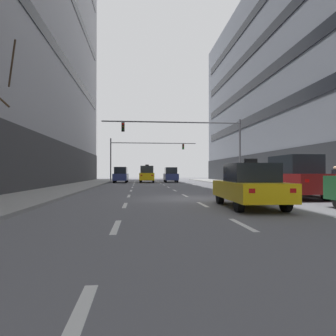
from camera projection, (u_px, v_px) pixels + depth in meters
ground_plane at (191, 198)px, 15.96m from camera, size 120.00×120.00×0.00m
sidewalk_left at (23, 198)px, 15.15m from camera, size 3.77×80.00×0.14m
lane_stripe_l1_s1 at (74, 327)px, 2.71m from camera, size 0.16×2.00×0.01m
lane_stripe_l1_s2 at (116, 227)px, 7.68m from camera, size 0.16×2.00×0.01m
lane_stripe_l1_s3 at (125, 205)px, 12.66m from camera, size 0.16×2.00×0.01m
lane_stripe_l1_s4 at (129, 196)px, 17.64m from camera, size 0.16×2.00×0.01m
lane_stripe_l1_s5 at (131, 191)px, 22.61m from camera, size 0.16×2.00×0.01m
lane_stripe_l1_s6 at (132, 187)px, 27.59m from camera, size 0.16×2.00×0.01m
lane_stripe_l1_s7 at (133, 185)px, 32.57m from camera, size 0.16×2.00×0.01m
lane_stripe_l1_s8 at (134, 183)px, 37.54m from camera, size 0.16×2.00×0.01m
lane_stripe_l1_s9 at (135, 182)px, 42.52m from camera, size 0.16×2.00×0.01m
lane_stripe_l1_s10 at (135, 181)px, 47.50m from camera, size 0.16×2.00×0.01m
lane_stripe_l2_s2 at (242, 225)px, 8.00m from camera, size 0.16×2.00×0.01m
lane_stripe_l2_s3 at (203, 204)px, 12.97m from camera, size 0.16×2.00×0.01m
lane_stripe_l2_s4 at (185, 196)px, 17.95m from camera, size 0.16×2.00×0.01m
lane_stripe_l2_s5 at (175, 190)px, 22.93m from camera, size 0.16×2.00×0.01m
lane_stripe_l2_s6 at (168, 187)px, 27.90m from camera, size 0.16×2.00×0.01m
lane_stripe_l2_s7 at (164, 185)px, 32.88m from camera, size 0.16×2.00×0.01m
lane_stripe_l2_s8 at (161, 183)px, 37.86m from camera, size 0.16×2.00×0.01m
lane_stripe_l2_s9 at (158, 182)px, 42.83m from camera, size 0.16×2.00×0.01m
lane_stripe_l2_s10 at (156, 181)px, 47.81m from camera, size 0.16×2.00×0.01m
lane_stripe_l3_s3 at (276, 204)px, 13.29m from camera, size 0.16×2.00×0.01m
lane_stripe_l3_s4 at (239, 195)px, 18.26m from camera, size 0.16×2.00×0.01m
lane_stripe_l3_s5 at (217, 190)px, 23.24m from camera, size 0.16×2.00×0.01m
lane_stripe_l3_s6 at (204, 187)px, 28.22m from camera, size 0.16×2.00×0.01m
lane_stripe_l3_s7 at (194, 185)px, 33.19m from camera, size 0.16×2.00×0.01m
lane_stripe_l3_s8 at (187, 183)px, 38.17m from camera, size 0.16×2.00×0.01m
lane_stripe_l3_s9 at (181, 182)px, 43.15m from camera, size 0.16×2.00×0.01m
lane_stripe_l3_s10 at (177, 181)px, 48.12m from camera, size 0.16×2.00×0.01m
taxi_driving_0 at (147, 174)px, 40.58m from camera, size 2.09×4.65×2.40m
car_driving_1 at (121, 175)px, 39.99m from camera, size 1.88×4.29×2.06m
car_driving_2 at (171, 175)px, 41.62m from camera, size 1.82×4.23×2.03m
taxi_driving_3 at (250, 186)px, 11.86m from camera, size 2.06×4.62×1.90m
car_parked_1 at (295, 177)px, 16.12m from camera, size 2.00×4.68×2.26m
traffic_signal_0 at (195, 136)px, 28.82m from camera, size 13.17×0.35×6.32m
traffic_signal_1 at (139, 151)px, 46.71m from camera, size 13.17×0.35×6.41m
pedestrian_1 at (335, 177)px, 18.76m from camera, size 0.53×0.22×1.62m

